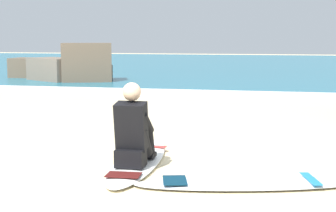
# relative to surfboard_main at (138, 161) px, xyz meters

# --- Properties ---
(ground_plane) EXTENTS (80.00, 80.00, 0.00)m
(ground_plane) POSITION_rel_surfboard_main_xyz_m (0.21, -0.27, -0.04)
(ground_plane) COLOR beige
(sea) EXTENTS (80.00, 28.00, 0.10)m
(sea) POSITION_rel_surfboard_main_xyz_m (0.21, 20.93, 0.01)
(sea) COLOR teal
(sea) RESTS_ON ground
(breaking_foam) EXTENTS (80.00, 0.90, 0.11)m
(breaking_foam) POSITION_rel_surfboard_main_xyz_m (0.21, 7.23, 0.02)
(breaking_foam) COLOR white
(breaking_foam) RESTS_ON ground
(surfboard_main) EXTENTS (0.67, 2.40, 0.08)m
(surfboard_main) POSITION_rel_surfboard_main_xyz_m (0.00, 0.00, 0.00)
(surfboard_main) COLOR white
(surfboard_main) RESTS_ON ground
(surfer_seated) EXTENTS (0.37, 0.70, 0.95)m
(surfer_seated) POSITION_rel_surfboard_main_xyz_m (0.02, -0.29, 0.40)
(surfer_seated) COLOR black
(surfer_seated) RESTS_ON surfboard_main
(surfboard_spare_far) EXTENTS (2.40, 1.10, 0.08)m
(surfboard_spare_far) POSITION_rel_surfboard_main_xyz_m (1.35, -0.65, 0.00)
(surfboard_spare_far) COLOR silver
(surfboard_spare_far) RESTS_ON ground
(rock_outcrop_distant) EXTENTS (4.12, 2.39, 1.33)m
(rock_outcrop_distant) POSITION_rel_surfboard_main_xyz_m (-5.26, 9.96, 0.45)
(rock_outcrop_distant) COLOR brown
(rock_outcrop_distant) RESTS_ON ground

